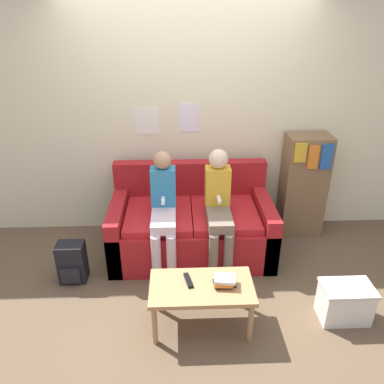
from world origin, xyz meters
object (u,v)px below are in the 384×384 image
person_left (163,207)px  coffee_table (202,291)px  couch (191,226)px  tv_remote (188,280)px  bookshelf (303,185)px  person_right (219,204)px  storage_box (345,302)px  backpack (72,263)px

person_left → coffee_table: bearing=-69.8°
couch → tv_remote: bearing=-93.7°
couch → bookshelf: (1.26, 0.34, 0.29)m
couch → bookshelf: bearing=15.1°
couch → tv_remote: couch is taller
person_right → storage_box: (0.98, -0.84, -0.49)m
person_right → backpack: bearing=-169.8°
couch → storage_box: bearing=-40.5°
bookshelf → backpack: size_ratio=2.89×
person_right → tv_remote: bearing=-111.6°
person_left → backpack: size_ratio=2.87×
couch → coffee_table: size_ratio=2.00×
coffee_table → storage_box: size_ratio=1.97×
couch → backpack: (-1.14, -0.46, -0.10)m
coffee_table → backpack: (-1.18, 0.61, -0.15)m
bookshelf → backpack: bearing=-161.7°
coffee_table → bookshelf: (1.22, 1.41, 0.24)m
couch → tv_remote: (-0.07, -1.01, 0.12)m
backpack → couch: bearing=21.8°
person_left → backpack: 1.01m
couch → person_left: person_left is taller
couch → backpack: bearing=-158.2°
person_left → person_right: bearing=0.5°
couch → person_left: size_ratio=1.43×
backpack → person_left: bearing=15.8°
storage_box → backpack: bearing=166.0°
person_right → backpack: size_ratio=2.91×
person_left → tv_remote: (0.21, -0.80, -0.23)m
tv_remote → storage_box: bearing=-13.8°
person_left → tv_remote: size_ratio=6.57×
coffee_table → person_left: 0.96m
couch → bookshelf: bookshelf is taller
bookshelf → person_right: bearing=-151.5°
person_left → storage_box: (1.51, -0.84, -0.48)m
person_left → tv_remote: bearing=-75.3°
tv_remote → bookshelf: (1.32, 1.35, 0.17)m
bookshelf → backpack: bookshelf is taller
person_left → person_right: 0.53m
bookshelf → storage_box: bearing=-91.1°
couch → storage_box: size_ratio=3.93×
person_left → backpack: person_left is taller
coffee_table → person_left: (-0.31, 0.86, 0.30)m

